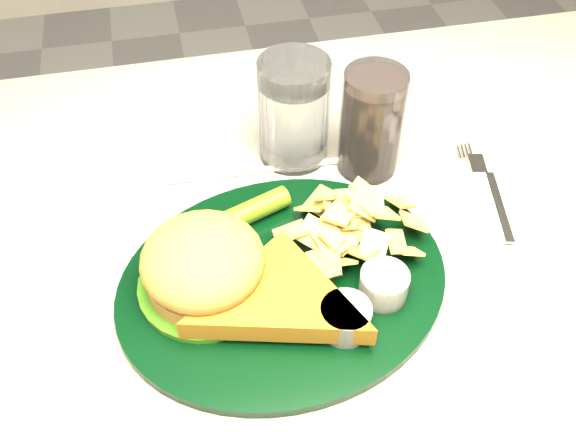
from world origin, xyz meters
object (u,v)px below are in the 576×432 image
(table, at_px, (267,418))
(cola_glass, at_px, (371,123))
(fork_napkin, at_px, (496,201))
(water_glass, at_px, (294,111))
(dinner_plate, at_px, (283,261))

(table, xyz_separation_m, cola_glass, (0.16, 0.12, 0.44))
(table, distance_m, cola_glass, 0.48)
(fork_napkin, bearing_deg, water_glass, 159.76)
(table, height_order, water_glass, water_glass)
(cola_glass, bearing_deg, water_glass, 153.51)
(table, height_order, dinner_plate, dinner_plate)
(dinner_plate, bearing_deg, fork_napkin, 2.66)
(water_glass, bearing_deg, cola_glass, -26.49)
(table, relative_size, dinner_plate, 3.51)
(table, relative_size, cola_glass, 9.07)
(table, height_order, cola_glass, cola_glass)
(water_glass, relative_size, fork_napkin, 0.91)
(cola_glass, height_order, fork_napkin, cola_glass)
(fork_napkin, bearing_deg, cola_glass, 155.87)
(water_glass, distance_m, cola_glass, 0.09)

